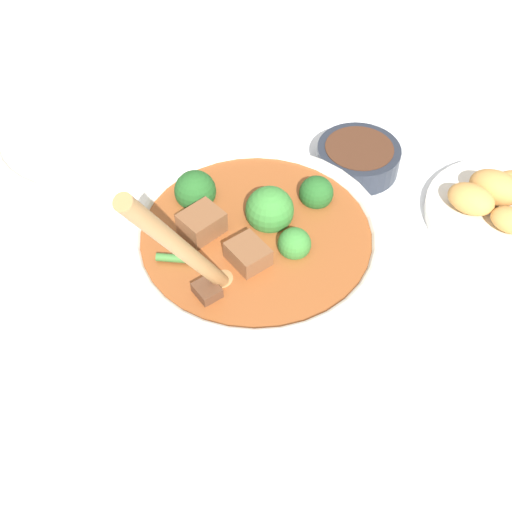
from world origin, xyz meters
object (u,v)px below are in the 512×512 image
at_px(empty_plate, 91,131).
at_px(food_plate, 509,208).
at_px(condiment_bowl, 358,157).
at_px(stew_bowl, 256,260).

height_order(empty_plate, food_plate, food_plate).
xyz_separation_m(empty_plate, food_plate, (0.04, 0.50, 0.01)).
bearing_deg(empty_plate, food_plate, 85.64).
bearing_deg(condiment_bowl, food_plate, 74.60).
distance_m(stew_bowl, condiment_bowl, 0.23).
bearing_deg(stew_bowl, food_plate, 124.44).
distance_m(stew_bowl, empty_plate, 0.33).
bearing_deg(stew_bowl, condiment_bowl, 160.41).
height_order(condiment_bowl, empty_plate, condiment_bowl).
bearing_deg(stew_bowl, empty_plate, -129.24).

